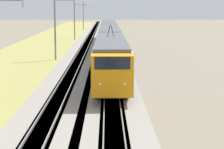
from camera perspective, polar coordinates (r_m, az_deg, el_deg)
name	(u,v)px	position (r m, az deg, el deg)	size (l,w,h in m)	color
ballast_main	(83,53)	(63.27, -3.87, 2.84)	(240.00, 4.40, 0.30)	gray
ballast_adjacent	(109,53)	(63.17, -0.35, 2.85)	(240.00, 4.40, 0.30)	gray
track_main	(83,53)	(63.27, -3.87, 2.85)	(240.00, 1.57, 0.45)	#4C4238
track_adjacent	(109,53)	(63.17, -0.35, 2.86)	(240.00, 1.57, 0.45)	#4C4238
grass_verge	(38,54)	(63.96, -9.63, 2.72)	(240.00, 13.41, 0.12)	#99934C
passenger_train	(109,39)	(60.21, -0.34, 4.67)	(64.20, 2.92, 5.07)	orange
catenary_mast_mid	(55,26)	(55.44, -7.40, 6.28)	(0.22, 2.56, 8.45)	slate
catenary_mast_far	(75,19)	(88.57, -4.89, 7.19)	(0.22, 2.56, 8.02)	slate
catenary_mast_distant	(84,16)	(121.79, -3.74, 7.67)	(0.22, 2.56, 7.90)	slate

